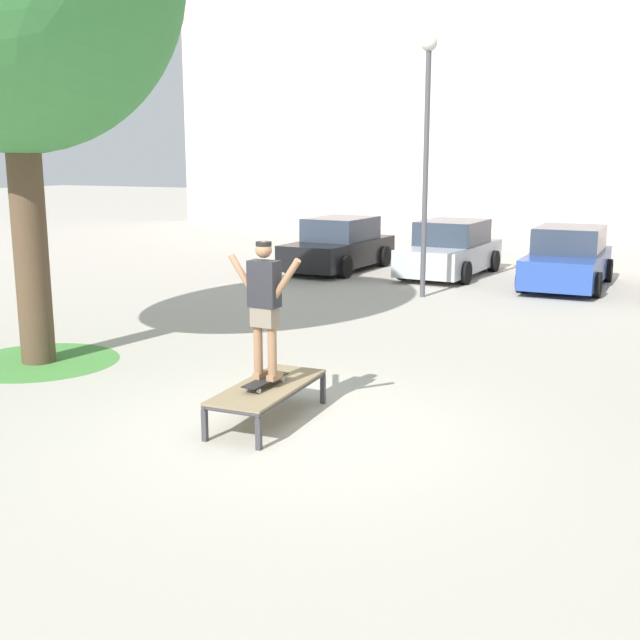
{
  "coord_description": "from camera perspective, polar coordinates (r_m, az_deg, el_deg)",
  "views": [
    {
      "loc": [
        4.18,
        -8.04,
        3.24
      ],
      "look_at": [
        -0.41,
        1.6,
        1.0
      ],
      "focal_mm": 44.16,
      "sensor_mm": 36.0,
      "label": 1
    }
  ],
  "objects": [
    {
      "name": "skateboard",
      "position": [
        9.68,
        -3.96,
        -4.39
      ],
      "size": [
        0.23,
        0.81,
        0.09
      ],
      "color": "black",
      "rests_on": "skate_box"
    },
    {
      "name": "car_black",
      "position": [
        22.69,
        1.4,
        5.39
      ],
      "size": [
        2.09,
        4.28,
        1.5
      ],
      "color": "black",
      "rests_on": "ground"
    },
    {
      "name": "light_post",
      "position": [
        18.26,
        7.74,
        13.57
      ],
      "size": [
        0.36,
        0.36,
        5.83
      ],
      "color": "#4C4C51",
      "rests_on": "ground"
    },
    {
      "name": "skate_box",
      "position": [
        9.76,
        -3.8,
        -5.0
      ],
      "size": [
        0.83,
        1.93,
        0.46
      ],
      "color": "#38383D",
      "rests_on": "ground"
    },
    {
      "name": "car_silver",
      "position": [
        21.94,
        9.45,
        5.01
      ],
      "size": [
        2.08,
        4.28,
        1.5
      ],
      "color": "#B7BABF",
      "rests_on": "ground"
    },
    {
      "name": "grass_patch_near_left",
      "position": [
        13.4,
        -19.68,
        -2.84
      ],
      "size": [
        2.51,
        2.51,
        0.01
      ],
      "primitive_type": "cylinder",
      "color": "#47893D",
      "rests_on": "ground"
    },
    {
      "name": "building_facade",
      "position": [
        35.89,
        16.66,
        17.05
      ],
      "size": [
        34.73,
        4.0,
        13.59
      ],
      "primitive_type": "cube",
      "color": "beige",
      "rests_on": "ground"
    },
    {
      "name": "car_blue",
      "position": [
        20.69,
        17.51,
        4.22
      ],
      "size": [
        1.93,
        4.21,
        1.5
      ],
      "color": "#28479E",
      "rests_on": "ground"
    },
    {
      "name": "ground_plane",
      "position": [
        9.62,
        -1.88,
        -7.83
      ],
      "size": [
        120.0,
        120.0,
        0.0
      ],
      "primitive_type": "plane",
      "color": "#B2AA9E"
    },
    {
      "name": "skater",
      "position": [
        9.45,
        -4.04,
        1.41
      ],
      "size": [
        1.0,
        0.29,
        1.69
      ],
      "color": "#8E6647",
      "rests_on": "skateboard"
    }
  ]
}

